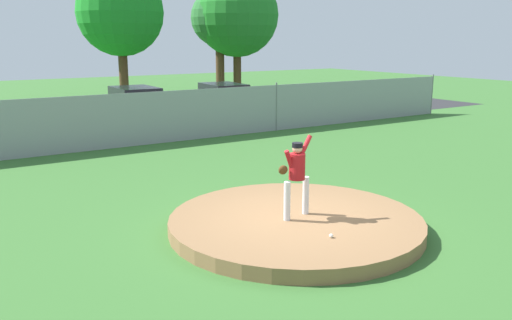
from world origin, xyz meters
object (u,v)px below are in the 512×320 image
object	(u,v)px
baseball	(331,236)
parked_car_burgundy	(136,107)
pitcher_youth	(296,172)
parked_car_red	(224,101)

from	to	relation	value
baseball	parked_car_burgundy	xyz separation A→B (m)	(2.22, 15.97, 0.49)
pitcher_youth	parked_car_red	xyz separation A→B (m)	(6.49, 14.59, -0.42)
baseball	parked_car_burgundy	size ratio (longest dim) A/B	0.02
parked_car_red	parked_car_burgundy	bearing A→B (deg)	178.43
baseball	parked_car_red	size ratio (longest dim) A/B	0.02
baseball	parked_car_red	world-z (taller)	parked_car_red
pitcher_youth	parked_car_red	world-z (taller)	pitcher_youth
pitcher_youth	baseball	world-z (taller)	pitcher_youth
parked_car_red	parked_car_burgundy	xyz separation A→B (m)	(-4.41, 0.12, 0.01)
baseball	parked_car_burgundy	bearing A→B (deg)	82.07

